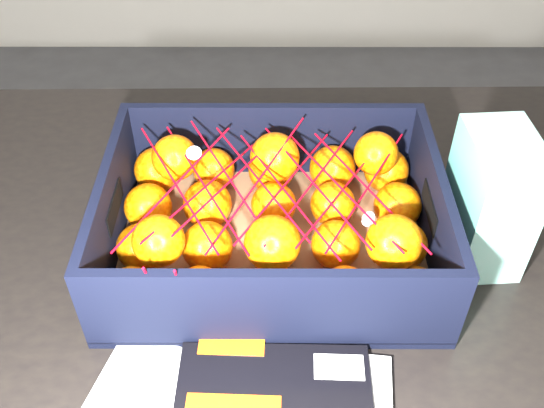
{
  "coord_description": "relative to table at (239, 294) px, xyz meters",
  "views": [
    {
      "loc": [
        0.35,
        -0.76,
        1.36
      ],
      "look_at": [
        0.35,
        -0.22,
        0.86
      ],
      "focal_mm": 40.63,
      "sensor_mm": 36.0,
      "label": 1
    }
  ],
  "objects": [
    {
      "name": "ground",
      "position": [
        -0.3,
        0.19,
        -0.65
      ],
      "size": [
        3.5,
        3.5,
        0.0
      ],
      "primitive_type": "plane",
      "color": "#39393B",
      "rests_on": "ground"
    },
    {
      "name": "table",
      "position": [
        0.0,
        0.0,
        0.0
      ],
      "size": [
        1.21,
        0.81,
        0.75
      ],
      "color": "black",
      "rests_on": "ground"
    },
    {
      "name": "produce_crate",
      "position": [
        0.05,
        -0.0,
        0.14
      ],
      "size": [
        0.43,
        0.32,
        0.13
      ],
      "color": "olive",
      "rests_on": "table"
    },
    {
      "name": "clementine_heap",
      "position": [
        0.05,
        -0.0,
        0.16
      ],
      "size": [
        0.4,
        0.3,
        0.12
      ],
      "color": "#FA6A05",
      "rests_on": "produce_crate"
    },
    {
      "name": "mesh_net",
      "position": [
        0.04,
        -0.01,
        0.21
      ],
      "size": [
        0.36,
        0.28,
        0.09
      ],
      "color": "#B30617",
      "rests_on": "clementine_heap"
    },
    {
      "name": "retail_carton",
      "position": [
        0.32,
        -0.0,
        0.19
      ],
      "size": [
        0.09,
        0.13,
        0.18
      ],
      "primitive_type": "cube",
      "rotation": [
        0.0,
        0.0,
        0.07
      ],
      "color": "white",
      "rests_on": "table"
    }
  ]
}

